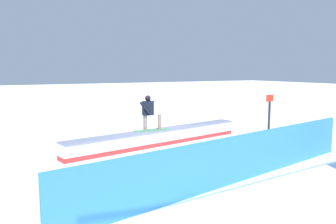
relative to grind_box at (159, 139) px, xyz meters
The scene contains 5 objects.
ground_plane 0.32m from the grind_box, ahead, with size 120.00×120.00×0.00m, color white.
grind_box is the anchor object (origin of this frame).
snowboarder 1.21m from the grind_box, ahead, with size 1.48×0.42×1.37m.
safety_fence 4.76m from the grind_box, 90.00° to the left, with size 10.61×0.06×1.30m, color #3689E4.
trail_marker 5.27m from the grind_box, behind, with size 0.40×0.10×1.93m.
Camera 1 is at (5.94, 11.60, 3.05)m, focal length 35.94 mm.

